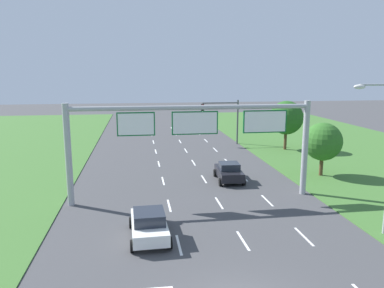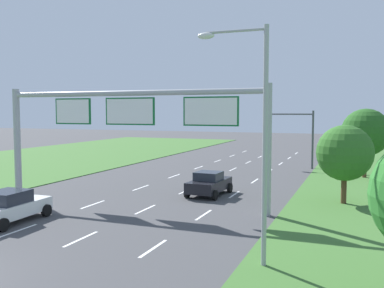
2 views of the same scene
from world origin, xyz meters
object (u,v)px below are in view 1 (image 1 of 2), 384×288
car_lead_silver (229,172)px  traffic_light_mast (223,114)px  car_mid_lane (149,224)px  roadside_tree_far (286,118)px  sign_gantry (196,131)px  roadside_tree_mid (323,142)px

car_lead_silver → traffic_light_mast: bearing=82.0°
car_lead_silver → car_mid_lane: 12.34m
car_lead_silver → roadside_tree_far: (9.64, 11.53, 3.01)m
car_lead_silver → traffic_light_mast: (3.07, 15.88, 3.09)m
traffic_light_mast → car_mid_lane: bearing=-111.1°
sign_gantry → roadside_tree_mid: size_ratio=3.64×
car_mid_lane → roadside_tree_mid: 18.74m
sign_gantry → traffic_light_mast: sign_gantry is taller
roadside_tree_far → car_mid_lane: bearing=-127.5°
car_mid_lane → roadside_tree_far: bearing=50.6°
car_mid_lane → sign_gantry: sign_gantry is taller
traffic_light_mast → roadside_tree_far: 7.88m
traffic_light_mast → roadside_tree_far: bearing=-33.5°
roadside_tree_far → roadside_tree_mid: bearing=-96.4°
car_mid_lane → roadside_tree_far: (16.64, 21.69, 2.99)m
car_lead_silver → car_mid_lane: size_ratio=0.95×
sign_gantry → roadside_tree_mid: bearing=20.5°
sign_gantry → car_lead_silver: bearing=49.9°
car_mid_lane → roadside_tree_mid: (15.39, 10.45, 2.27)m
traffic_light_mast → car_lead_silver: bearing=-100.9°
roadside_tree_mid → roadside_tree_far: 11.34m
car_mid_lane → sign_gantry: (3.52, 6.02, 4.15)m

